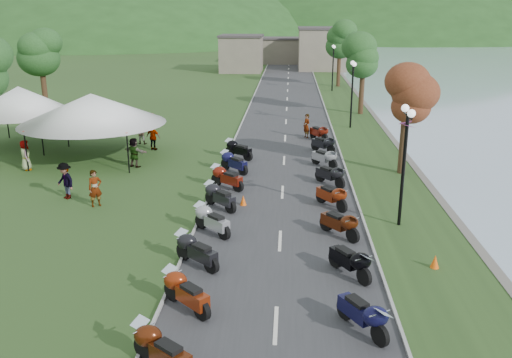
{
  "coord_description": "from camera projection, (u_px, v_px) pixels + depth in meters",
  "views": [
    {
      "loc": [
        0.29,
        -3.69,
        8.71
      ],
      "look_at": [
        -1.2,
        20.02,
        1.3
      ],
      "focal_mm": 38.0,
      "sensor_mm": 36.0,
      "label": 1
    }
  ],
  "objects": [
    {
      "name": "road",
      "position": [
        286.0,
        122.0,
        44.24
      ],
      "size": [
        7.0,
        120.0,
        0.02
      ],
      "primitive_type": "cube",
      "color": "#363639",
      "rests_on": "ground"
    },
    {
      "name": "hills_backdrop",
      "position": [
        290.0,
        35.0,
        196.68
      ],
      "size": [
        360.0,
        120.0,
        76.0
      ],
      "primitive_type": null,
      "color": "#285621",
      "rests_on": "ground"
    },
    {
      "name": "far_building",
      "position": [
        277.0,
        51.0,
        86.49
      ],
      "size": [
        18.0,
        16.0,
        5.0
      ],
      "primitive_type": "cube",
      "color": "#786E5D",
      "rests_on": "ground"
    },
    {
      "name": "moto_row_left",
      "position": [
        184.0,
        294.0,
        16.31
      ],
      "size": [
        2.6,
        37.58,
        1.1
      ],
      "primitive_type": null,
      "color": "#331411",
      "rests_on": "ground"
    },
    {
      "name": "moto_row_right",
      "position": [
        339.0,
        224.0,
        21.66
      ],
      "size": [
        2.6,
        36.23,
        1.1
      ],
      "primitive_type": null,
      "color": "#331411",
      "rests_on": "ground"
    },
    {
      "name": "vendor_tent_main",
      "position": [
        94.0,
        127.0,
        32.7
      ],
      "size": [
        5.81,
        5.81,
        4.0
      ],
      "primitive_type": null,
      "color": "white",
      "rests_on": "ground"
    },
    {
      "name": "vendor_tent_side",
      "position": [
        22.0,
        117.0,
        35.75
      ],
      "size": [
        4.6,
        4.6,
        4.0
      ],
      "primitive_type": null,
      "color": "white",
      "rests_on": "ground"
    },
    {
      "name": "tree_lakeside",
      "position": [
        406.0,
        110.0,
        29.27
      ],
      "size": [
        2.56,
        2.56,
        7.12
      ],
      "primitive_type": null,
      "color": "#2C5E25",
      "rests_on": "ground"
    },
    {
      "name": "pedestrian_a",
      "position": [
        97.0,
        206.0,
        25.21
      ],
      "size": [
        0.79,
        0.75,
        1.74
      ],
      "primitive_type": "imported",
      "rotation": [
        0.0,
        0.0,
        0.65
      ],
      "color": "slate",
      "rests_on": "ground"
    },
    {
      "name": "pedestrian_b",
      "position": [
        142.0,
        144.0,
        36.98
      ],
      "size": [
        0.8,
        0.49,
        1.56
      ],
      "primitive_type": "imported",
      "rotation": [
        0.0,
        0.0,
        3.03
      ],
      "color": "slate",
      "rests_on": "ground"
    },
    {
      "name": "pedestrian_c",
      "position": [
        67.0,
        198.0,
        26.23
      ],
      "size": [
        1.22,
        1.06,
        1.79
      ],
      "primitive_type": "imported",
      "rotation": [
        0.0,
        0.0,
        5.66
      ],
      "color": "slate",
      "rests_on": "ground"
    }
  ]
}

